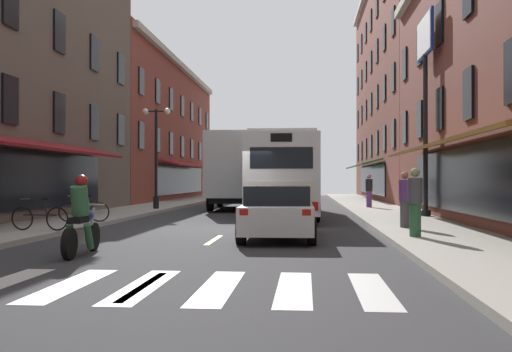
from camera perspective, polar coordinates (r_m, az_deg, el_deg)
The scene contains 17 objects.
ground_plane at distance 18.49m, azimuth -2.45°, elevation -5.36°, with size 34.80×80.00×0.10m, color #333335.
lane_centre_dashes at distance 18.24m, azimuth -2.55°, elevation -5.26°, with size 0.14×73.90×0.01m.
crosswalk_near at distance 8.74m, azimuth -11.04°, elevation -10.58°, with size 7.10×2.80×0.01m.
sidewalk_left at distance 20.11m, azimuth -19.42°, elevation -4.59°, with size 3.00×80.00×0.14m, color #A39E93.
sidewalk_right at distance 18.67m, azimuth 15.89°, elevation -4.93°, with size 3.00×80.00×0.14m, color #A39E93.
billboard_sign at distance 24.06m, azimuth 16.35°, elevation 10.51°, with size 0.40×2.63×7.88m.
transit_bus at distance 24.99m, azimuth 2.96°, elevation 0.02°, with size 2.74×12.31×3.29m.
box_truck at distance 30.38m, azimuth -2.08°, elevation 0.49°, with size 2.69×7.60×3.88m.
sedan_near at distance 41.64m, azimuth -0.13°, elevation -1.52°, with size 1.94×4.61×1.42m.
sedan_mid at distance 15.33m, azimuth 2.24°, elevation -3.53°, with size 1.94×4.53×1.40m.
motorcycle_rider at distance 12.44m, azimuth -16.82°, elevation -4.26°, with size 0.62×2.07×1.66m.
bicycle_near at distance 20.33m, azimuth -16.59°, elevation -3.33°, with size 1.71×0.48×0.91m.
bicycle_mid at distance 17.27m, azimuth -20.53°, elevation -3.85°, with size 1.71×0.48×0.91m.
pedestrian_mid at distance 17.76m, azimuth 14.45°, elevation -2.20°, with size 0.36×0.36×1.65m.
pedestrian_far at distance 14.93m, azimuth 15.42°, elevation -2.43°, with size 0.36×0.36×1.71m.
pedestrian_rear at distance 30.50m, azimuth 11.08°, elevation -1.38°, with size 0.36×0.36×1.71m.
street_lamp_twin at distance 28.90m, azimuth -9.82°, elevation 2.28°, with size 1.42×0.32×4.95m.
Camera 1 is at (2.36, -18.27, 1.55)m, focal length 40.59 mm.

